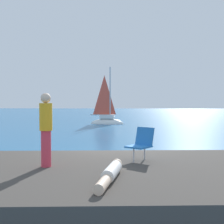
{
  "coord_description": "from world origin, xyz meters",
  "views": [
    {
      "loc": [
        0.49,
        -9.53,
        2.08
      ],
      "look_at": [
        -0.89,
        13.84,
        1.25
      ],
      "focal_mm": 47.4,
      "sensor_mm": 36.0,
      "label": 1
    }
  ],
  "objects": [
    {
      "name": "person_sunbather",
      "position": [
        0.14,
        -4.16,
        0.76
      ],
      "size": [
        0.41,
        1.76,
        0.25
      ],
      "rotation": [
        0.0,
        0.0,
        4.58
      ],
      "color": "white",
      "rests_on": "shore_ledge"
    },
    {
      "name": "shore_ledge",
      "position": [
        0.12,
        -3.23,
        0.32
      ],
      "size": [
        8.17,
        5.26,
        0.64
      ],
      "primitive_type": "cube",
      "rotation": [
        0.0,
        0.0,
        0.08
      ],
      "color": "#423D38",
      "rests_on": "ground"
    },
    {
      "name": "person_standing",
      "position": [
        -1.34,
        -3.18,
        1.51
      ],
      "size": [
        0.28,
        0.28,
        1.62
      ],
      "rotation": [
        0.0,
        0.0,
        6.15
      ],
      "color": "#DB384C",
      "rests_on": "shore_ledge"
    },
    {
      "name": "sailboat_near",
      "position": [
        -1.59,
        17.54,
        0.31
      ],
      "size": [
        3.16,
        1.27,
        5.77
      ],
      "rotation": [
        0.0,
        0.0,
        6.21
      ],
      "color": "white",
      "rests_on": "ground"
    },
    {
      "name": "boulder_seaward",
      "position": [
        2.0,
        -0.97,
        0.0
      ],
      "size": [
        1.77,
        1.82,
        0.93
      ],
      "primitive_type": "cube",
      "rotation": [
        0.01,
        -0.12,
        0.85
      ],
      "color": "#3C3431",
      "rests_on": "ground"
    },
    {
      "name": "beach_chair",
      "position": [
        0.78,
        -2.35,
        1.08
      ],
      "size": [
        0.74,
        0.76,
        0.8
      ],
      "rotation": [
        0.0,
        0.0,
        4.08
      ],
      "color": "blue",
      "rests_on": "shore_ledge"
    },
    {
      "name": "ground_plane",
      "position": [
        0.0,
        0.0,
        0.0
      ],
      "size": [
        160.0,
        160.0,
        0.0
      ],
      "primitive_type": "plane",
      "color": "#236093"
    },
    {
      "name": "boulder_inland",
      "position": [
        0.42,
        -0.57,
        0.0
      ],
      "size": [
        1.86,
        1.87,
        1.08
      ],
      "primitive_type": "cube",
      "rotation": [
        -0.13,
        -0.08,
        1.06
      ],
      "color": "#414133",
      "rests_on": "ground"
    }
  ]
}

